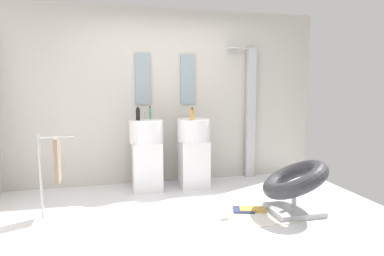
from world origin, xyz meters
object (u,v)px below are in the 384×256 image
(magazine_navy, at_px, (243,210))
(soap_bottle_black, at_px, (138,114))
(lounge_chair, at_px, (295,183))
(towel_rack, at_px, (55,162))
(coffee_mug, at_px, (228,214))
(pedestal_sink_left, at_px, (147,153))
(shower_column, at_px, (250,110))
(magazine_ochre, at_px, (252,209))
(soap_bottle_green, at_px, (150,113))
(pedestal_sink_right, at_px, (194,150))
(soap_bottle_amber, at_px, (192,114))

(magazine_navy, bearing_deg, soap_bottle_black, 150.86)
(lounge_chair, distance_m, towel_rack, 2.72)
(towel_rack, distance_m, soap_bottle_black, 1.34)
(coffee_mug, height_order, soap_bottle_black, soap_bottle_black)
(pedestal_sink_left, height_order, shower_column, shower_column)
(pedestal_sink_left, bearing_deg, magazine_ochre, -45.94)
(soap_bottle_black, bearing_deg, lounge_chair, -38.16)
(pedestal_sink_left, relative_size, shower_column, 0.53)
(soap_bottle_black, xyz_separation_m, soap_bottle_green, (0.18, 0.09, 0.00))
(pedestal_sink_left, relative_size, magazine_ochre, 3.70)
(coffee_mug, relative_size, soap_bottle_green, 0.57)
(pedestal_sink_left, relative_size, pedestal_sink_right, 1.00)
(magazine_ochre, bearing_deg, coffee_mug, -139.09)
(soap_bottle_amber, distance_m, soap_bottle_green, 0.61)
(coffee_mug, bearing_deg, lounge_chair, 0.52)
(shower_column, height_order, magazine_navy, shower_column)
(soap_bottle_black, relative_size, soap_bottle_amber, 1.06)
(pedestal_sink_left, distance_m, soap_bottle_black, 0.55)
(magazine_ochre, xyz_separation_m, magazine_navy, (-0.10, 0.03, -0.00))
(shower_column, bearing_deg, towel_rack, -158.95)
(lounge_chair, bearing_deg, shower_column, 85.75)
(magazine_ochre, bearing_deg, soap_bottle_amber, 134.22)
(soap_bottle_green, bearing_deg, soap_bottle_black, -153.79)
(magazine_ochre, bearing_deg, shower_column, 86.09)
(lounge_chair, xyz_separation_m, magazine_ochre, (-0.45, 0.15, -0.33))
(magazine_ochre, distance_m, soap_bottle_green, 1.94)
(pedestal_sink_right, relative_size, lounge_chair, 1.09)
(lounge_chair, distance_m, soap_bottle_black, 2.24)
(coffee_mug, bearing_deg, magazine_navy, 35.07)
(towel_rack, xyz_separation_m, magazine_navy, (2.10, -0.35, -0.61))
(lounge_chair, height_order, towel_rack, towel_rack)
(magazine_ochre, bearing_deg, soap_bottle_black, 153.85)
(lounge_chair, distance_m, magazine_navy, 0.67)
(pedestal_sink_right, height_order, magazine_navy, pedestal_sink_right)
(pedestal_sink_left, bearing_deg, shower_column, 10.47)
(lounge_chair, relative_size, magazine_ochre, 3.40)
(lounge_chair, bearing_deg, pedestal_sink_left, 140.44)
(towel_rack, bearing_deg, pedestal_sink_right, 23.11)
(magazine_navy, distance_m, coffee_mug, 0.32)
(towel_rack, distance_m, magazine_navy, 2.22)
(magazine_navy, relative_size, soap_bottle_green, 1.29)
(towel_rack, height_order, coffee_mug, towel_rack)
(pedestal_sink_right, relative_size, soap_bottle_amber, 6.33)
(magazine_ochre, xyz_separation_m, soap_bottle_amber, (-0.49, 0.98, 1.05))
(pedestal_sink_left, relative_size, magazine_navy, 4.59)
(soap_bottle_green, bearing_deg, magazine_navy, -52.69)
(magazine_navy, bearing_deg, pedestal_sink_right, 122.76)
(pedestal_sink_right, bearing_deg, soap_bottle_amber, -111.25)
(lounge_chair, xyz_separation_m, soap_bottle_green, (-1.49, 1.40, 0.73))
(pedestal_sink_right, xyz_separation_m, soap_bottle_green, (-0.61, 0.11, 0.54))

